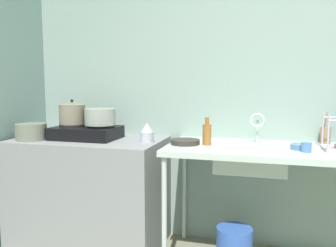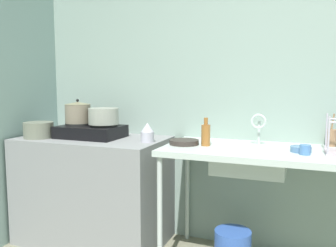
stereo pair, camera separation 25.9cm
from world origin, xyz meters
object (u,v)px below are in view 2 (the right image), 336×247
(pot_on_right_burner, at_px, (104,116))
(percolator, at_px, (147,133))
(frying_pan, at_px, (184,142))
(faucet, at_px, (259,124))
(pot_on_left_burner, at_px, (78,112))
(bottle_by_sink, at_px, (206,134))
(utensil_jar, at_px, (331,138))
(stove, at_px, (91,131))
(pot_beside_stove, at_px, (39,130))
(small_bowl_on_drainboard, at_px, (301,149))
(sink_basin, at_px, (249,161))
(cup_by_rack, at_px, (305,150))

(pot_on_right_burner, bearing_deg, percolator, -4.20)
(frying_pan, bearing_deg, faucet, 18.58)
(frying_pan, bearing_deg, pot_on_left_burner, 177.99)
(bottle_by_sink, relative_size, utensil_jar, 0.88)
(stove, bearing_deg, utensil_jar, 8.93)
(pot_beside_stove, xyz_separation_m, faucet, (1.70, 0.30, 0.09))
(pot_on_left_burner, distance_m, pot_on_right_burner, 0.24)
(stove, height_order, small_bowl_on_drainboard, stove)
(sink_basin, distance_m, faucet, 0.29)
(stove, relative_size, pot_on_left_burner, 2.42)
(frying_pan, distance_m, small_bowl_on_drainboard, 0.79)
(percolator, bearing_deg, pot_beside_stove, -171.49)
(pot_on_left_burner, relative_size, percolator, 1.43)
(frying_pan, height_order, bottle_by_sink, bottle_by_sink)
(utensil_jar, bearing_deg, faucet, -163.11)
(pot_on_right_burner, bearing_deg, utensil_jar, 9.57)
(stove, xyz_separation_m, faucet, (1.31, 0.14, 0.10))
(pot_on_right_burner, distance_m, frying_pan, 0.71)
(stove, height_order, bottle_by_sink, bottle_by_sink)
(faucet, distance_m, frying_pan, 0.55)
(bottle_by_sink, xyz_separation_m, utensil_jar, (0.83, 0.31, -0.02))
(faucet, xyz_separation_m, small_bowl_on_drainboard, (0.29, -0.16, -0.13))
(pot_on_right_burner, xyz_separation_m, frying_pan, (0.69, -0.03, -0.16))
(percolator, relative_size, sink_basin, 0.31)
(pot_beside_stove, bearing_deg, small_bowl_on_drainboard, 4.06)
(stove, xyz_separation_m, utensil_jar, (1.80, 0.28, 0.01))
(sink_basin, bearing_deg, small_bowl_on_drainboard, 1.07)
(faucet, bearing_deg, pot_on_left_burner, -174.60)
(stove, height_order, pot_on_right_burner, pot_on_right_burner)
(frying_pan, height_order, cup_by_rack, cup_by_rack)
(pot_on_left_burner, distance_m, faucet, 1.44)
(pot_beside_stove, bearing_deg, utensil_jar, 11.57)
(cup_by_rack, bearing_deg, percolator, 175.83)
(faucet, height_order, frying_pan, faucet)
(pot_on_left_burner, height_order, utensil_jar, pot_on_left_burner)
(cup_by_rack, relative_size, utensil_jar, 0.29)
(percolator, relative_size, small_bowl_on_drainboard, 1.12)
(stove, relative_size, small_bowl_on_drainboard, 3.87)
(sink_basin, bearing_deg, stove, 178.66)
(frying_pan, bearing_deg, stove, 177.68)
(faucet, relative_size, cup_by_rack, 3.37)
(pot_beside_stove, relative_size, faucet, 1.04)
(stove, xyz_separation_m, pot_on_right_burner, (0.12, -0.00, 0.13))
(pot_on_left_burner, xyz_separation_m, utensil_jar, (1.92, 0.28, -0.14))
(percolator, relative_size, faucet, 0.65)
(sink_basin, height_order, small_bowl_on_drainboard, small_bowl_on_drainboard)
(pot_on_left_burner, xyz_separation_m, sink_basin, (1.40, -0.03, -0.29))
(pot_on_right_burner, height_order, frying_pan, pot_on_right_burner)
(pot_on_right_burner, distance_m, percolator, 0.41)
(pot_on_right_burner, distance_m, faucet, 1.20)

